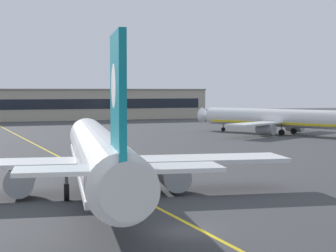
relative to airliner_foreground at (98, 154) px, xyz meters
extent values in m
plane|color=#3D3D3F|center=(2.06, -13.73, -3.37)|extent=(400.00, 400.00, 0.00)
cube|color=yellow|center=(2.06, 16.27, -3.37)|extent=(6.03, 179.92, 0.01)
cylinder|color=white|center=(0.03, 0.14, 0.13)|extent=(9.91, 36.12, 3.80)
cone|color=white|center=(3.33, 19.16, 0.13)|extent=(4.00, 3.18, 3.61)
cone|color=white|center=(-3.30, -18.97, 0.53)|extent=(3.29, 3.25, 2.85)
cube|color=white|center=(0.03, 0.14, -0.91)|extent=(9.34, 33.27, 0.44)
cube|color=black|center=(3.01, 17.29, 0.80)|extent=(3.00, 1.57, 0.60)
cube|color=white|center=(0.13, 0.74, -0.72)|extent=(32.35, 10.21, 0.36)
cylinder|color=gray|center=(-6.15, 0.81, -1.94)|extent=(2.88, 3.94, 2.30)
cylinder|color=black|center=(-5.83, 2.64, -1.94)|extent=(1.96, 0.51, 1.95)
cylinder|color=gray|center=(6.06, -1.31, -1.94)|extent=(2.88, 3.94, 2.30)
cylinder|color=black|center=(6.38, 0.51, -1.94)|extent=(1.96, 0.51, 1.95)
cube|color=#0F7A89|center=(-2.68, -15.42, 4.68)|extent=(1.22, 4.80, 7.20)
cylinder|color=white|center=(-2.63, -15.13, 5.40)|extent=(0.84, 2.44, 2.40)
cube|color=white|center=(-2.79, -16.01, 0.99)|extent=(11.32, 4.64, 0.24)
cylinder|color=#4C4C51|center=(2.51, 14.43, -1.89)|extent=(0.24, 0.24, 1.60)
cylinder|color=black|center=(2.51, 14.43, -2.92)|extent=(0.55, 0.96, 0.90)
cylinder|color=#4C4C51|center=(-2.88, -1.38, -1.59)|extent=(0.24, 0.24, 1.60)
cylinder|color=black|center=(-2.88, -1.38, -2.72)|extent=(0.62, 1.35, 1.30)
cylinder|color=#4C4C51|center=(2.24, -2.27, -1.59)|extent=(0.24, 0.24, 1.60)
cylinder|color=black|center=(2.24, -2.27, -2.72)|extent=(0.62, 1.35, 1.30)
cylinder|color=white|center=(48.14, 49.93, -0.19)|extent=(18.76, 30.38, 3.46)
cone|color=white|center=(39.70, 65.32, -0.19)|extent=(4.02, 3.65, 3.28)
cube|color=gold|center=(48.14, 49.93, -1.14)|extent=(17.44, 28.05, 0.40)
cube|color=black|center=(40.53, 63.81, 0.42)|extent=(2.75, 2.12, 0.55)
cube|color=white|center=(47.87, 50.41, -0.96)|extent=(27.62, 17.81, 0.33)
cylinder|color=gray|center=(43.37, 46.90, -2.07)|extent=(3.41, 3.88, 2.09)
cylinder|color=black|center=(42.56, 48.37, -2.07)|extent=(1.64, 1.00, 1.78)
cylinder|color=gray|center=(53.26, 52.32, -2.07)|extent=(3.41, 3.88, 2.09)
cylinder|color=black|center=(52.45, 53.79, -2.07)|extent=(1.64, 1.00, 1.78)
cylinder|color=#4C4C51|center=(41.80, 61.49, -2.03)|extent=(0.22, 0.22, 1.46)
cylinder|color=black|center=(41.80, 61.49, -2.96)|extent=(0.71, 0.89, 0.82)
cylinder|color=#4C4C51|center=(46.94, 47.19, -1.76)|extent=(0.22, 0.22, 1.46)
cylinder|color=black|center=(46.94, 47.19, -2.78)|extent=(0.89, 1.21, 1.18)
cylinder|color=#4C4C51|center=(51.09, 49.47, -1.76)|extent=(0.22, 0.22, 1.46)
cylinder|color=black|center=(51.09, 49.47, -2.78)|extent=(0.89, 1.21, 1.18)
cone|color=orange|center=(0.92, 16.71, -3.09)|extent=(0.36, 0.36, 0.55)
cylinder|color=white|center=(0.92, 16.71, -3.07)|extent=(0.23, 0.23, 0.07)
cube|color=orange|center=(0.92, 16.71, -3.35)|extent=(0.44, 0.44, 0.03)
cube|color=#B2A893|center=(2.54, 119.71, 0.91)|extent=(117.99, 12.00, 8.57)
cube|color=black|center=(2.54, 113.66, 1.31)|extent=(113.27, 0.12, 2.80)
cube|color=gray|center=(2.54, 119.71, 5.40)|extent=(118.39, 12.40, 0.40)
camera|label=1|loc=(-11.03, -44.92, 5.17)|focal=60.78mm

